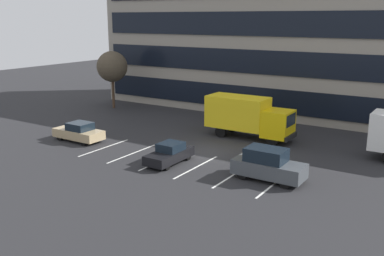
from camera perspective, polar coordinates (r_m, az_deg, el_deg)
name	(u,v)px	position (r m, az deg, el deg)	size (l,w,h in m)	color
ground_plane	(201,153)	(32.73, 1.20, -3.24)	(120.00, 120.00, 0.00)	#262628
office_building	(293,43)	(47.55, 12.87, 10.67)	(41.88, 10.42, 14.40)	gray
lot_markings	(179,163)	(30.43, -1.66, -4.60)	(14.14, 5.40, 0.01)	silver
box_truck_yellow_all	(248,115)	(36.65, 7.22, 1.64)	(7.34, 2.43, 3.40)	yellow
sedan_black	(170,154)	(30.37, -2.92, -3.34)	(1.64, 3.93, 1.41)	black
sedan_tan	(79,132)	(36.91, -14.42, -0.52)	(4.29, 1.79, 1.54)	tan
suv_charcoal	(268,165)	(27.58, 9.81, -4.70)	(4.41, 1.87, 2.00)	#474C51
bare_tree	(112,67)	(49.12, -10.29, 7.81)	(3.33, 3.33, 6.25)	#473323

